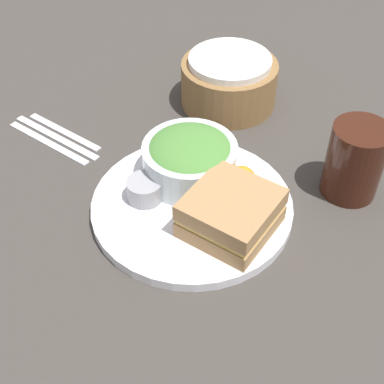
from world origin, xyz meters
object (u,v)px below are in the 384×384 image
Objects in this scene: sandwich at (233,211)px; dressing_cup at (145,190)px; knife at (56,137)px; spoon at (64,131)px; bread_basket at (229,82)px; plate at (192,206)px; salad_bowl at (190,157)px; drink_glass at (355,161)px; fork at (48,142)px.

dressing_cup is at bearing -160.68° from sandwich.
spoon is at bearing -90.00° from knife.
plate is at bearing -60.28° from bread_basket.
plate reaches higher than knife.
sandwich is 0.12m from salad_bowl.
dressing_cup is 0.30m from drink_glass.
salad_bowl is 0.23m from drink_glass.
drink_glass reaches higher than dressing_cup.
drink_glass is 0.68× the size of bread_basket.
dressing_cup reaches higher than plate.
drink_glass reaches higher than sandwich.
spoon is (-0.00, 0.04, 0.00)m from fork.
spoon is at bearing -176.67° from sandwich.
sandwich is at bearing 179.34° from knife.
salad_bowl reaches higher than spoon.
drink_glass is at bearing 49.55° from dressing_cup.
bread_basket is (-0.21, 0.23, -0.00)m from sandwich.
plate is 2.53× the size of drink_glass.
knife is at bearing -117.27° from bread_basket.
drink_glass is at bearing -158.85° from knife.
knife and spoon have the same top height.
plate is 2.07× the size of salad_bowl.
drink_glass is at bearing -10.32° from bread_basket.
plate is 5.65× the size of dressing_cup.
plate is 1.55× the size of knife.
dressing_cup is at bearing -99.62° from salad_bowl.
drink_glass reaches higher than spoon.
drink_glass reaches higher than salad_bowl.
plate is 2.25× the size of sandwich.
sandwich is 0.31m from bread_basket.
spoon is (-0.28, -0.02, -0.01)m from plate.
salad_bowl is at bearing 136.44° from plate.
salad_bowl is 0.75× the size of knife.
sandwich is 0.92× the size of salad_bowl.
knife is (-0.14, -0.27, -0.04)m from bread_basket.
spoon is at bearing -166.99° from salad_bowl.
sandwich reaches higher than dressing_cup.
knife is 1.17× the size of spoon.
bread_basket is (-0.14, 0.24, 0.04)m from plate.
salad_bowl reaches higher than fork.
dressing_cup is 0.22m from fork.
dressing_cup is at bearing 167.10° from spoon.
drink_glass is at bearing 39.55° from salad_bowl.
salad_bowl is at bearing -64.53° from bread_basket.
sandwich is 2.51× the size of dressing_cup.
plate is at bearing 180.00° from knife.
plate is 1.72× the size of bread_basket.
dressing_cup reaches higher than fork.
knife is at bearing 178.58° from dressing_cup.
knife is at bearing -90.00° from fork.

